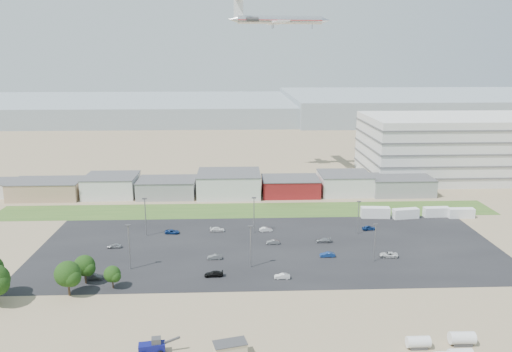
{
  "coord_description": "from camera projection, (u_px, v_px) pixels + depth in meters",
  "views": [
    {
      "loc": [
        -3.46,
        -102.22,
        49.13
      ],
      "look_at": [
        1.69,
        22.0,
        18.78
      ],
      "focal_mm": 35.0,
      "sensor_mm": 36.0,
      "label": 1
    }
  ],
  "objects": [
    {
      "name": "parked_car_9",
      "position": [
        172.0,
        232.0,
        140.47
      ],
      "size": [
        4.26,
        2.29,
        1.14
      ],
      "primitive_type": "imported",
      "rotation": [
        0.0,
        0.0,
        1.47
      ],
      "color": "navy",
      "rests_on": "ground"
    },
    {
      "name": "parking_garage",
      "position": [
        464.0,
        147.0,
        203.88
      ],
      "size": [
        80.0,
        40.0,
        25.0
      ],
      "primitive_type": "cube",
      "color": "silver",
      "rests_on": "ground"
    },
    {
      "name": "storage_tank_ne",
      "position": [
        462.0,
        338.0,
        86.47
      ],
      "size": [
        4.4,
        2.26,
        2.61
      ],
      "primitive_type": null,
      "rotation": [
        0.0,
        0.0,
        -0.02
      ],
      "color": "silver",
      "rests_on": "ground"
    },
    {
      "name": "parked_car_7",
      "position": [
        273.0,
        242.0,
        132.7
      ],
      "size": [
        3.51,
        1.26,
        1.15
      ],
      "primitive_type": "imported",
      "rotation": [
        0.0,
        0.0,
        -1.56
      ],
      "color": "#595B5E",
      "rests_on": "ground"
    },
    {
      "name": "lightpole_front_m",
      "position": [
        251.0,
        247.0,
        117.21
      ],
      "size": [
        1.21,
        0.51,
        10.32
      ],
      "primitive_type": null,
      "color": "slate",
      "rests_on": "ground"
    },
    {
      "name": "parked_car_0",
      "position": [
        389.0,
        255.0,
        124.21
      ],
      "size": [
        4.75,
        2.65,
        1.25
      ],
      "primitive_type": "imported",
      "rotation": [
        0.0,
        0.0,
        -1.7
      ],
      "color": "silver",
      "rests_on": "ground"
    },
    {
      "name": "storage_tank_nw",
      "position": [
        418.0,
        342.0,
        85.49
      ],
      "size": [
        3.98,
        1.99,
        2.38
      ],
      "primitive_type": null,
      "rotation": [
        0.0,
        0.0,
        0.0
      ],
      "color": "silver",
      "rests_on": "ground"
    },
    {
      "name": "tree_mid",
      "position": [
        68.0,
        276.0,
        103.44
      ],
      "size": [
        5.75,
        5.75,
        8.63
      ],
      "primitive_type": null,
      "color": "black",
      "rests_on": "ground"
    },
    {
      "name": "airliner",
      "position": [
        280.0,
        20.0,
        198.16
      ],
      "size": [
        43.81,
        31.84,
        12.25
      ],
      "primitive_type": null,
      "rotation": [
        0.0,
        0.0,
        0.09
      ],
      "color": "silver"
    },
    {
      "name": "lightpole_back_l",
      "position": [
        146.0,
        217.0,
        137.67
      ],
      "size": [
        1.28,
        0.53,
        10.88
      ],
      "primitive_type": null,
      "color": "slate",
      "rests_on": "ground"
    },
    {
      "name": "tree_near",
      "position": [
        112.0,
        276.0,
        107.12
      ],
      "size": [
        3.84,
        3.84,
        5.76
      ],
      "primitive_type": null,
      "color": "black",
      "rests_on": "ground"
    },
    {
      "name": "box_trailer_a",
      "position": [
        375.0,
        212.0,
        154.09
      ],
      "size": [
        8.93,
        3.38,
        3.28
      ],
      "primitive_type": null,
      "rotation": [
        0.0,
        0.0,
        -0.07
      ],
      "color": "silver",
      "rests_on": "ground"
    },
    {
      "name": "parked_car_10",
      "position": [
        94.0,
        276.0,
        111.98
      ],
      "size": [
        4.39,
        1.81,
        1.27
      ],
      "primitive_type": "imported",
      "rotation": [
        0.0,
        0.0,
        1.56
      ],
      "color": "#595B5E",
      "rests_on": "ground"
    },
    {
      "name": "ground",
      "position": [
        253.0,
        281.0,
        111.01
      ],
      "size": [
        700.0,
        700.0,
        0.0
      ],
      "primitive_type": "plane",
      "color": "#846F54",
      "rests_on": "ground"
    },
    {
      "name": "lightpole_front_r",
      "position": [
        375.0,
        243.0,
        120.65
      ],
      "size": [
        1.13,
        0.47,
        9.58
      ],
      "primitive_type": null,
      "color": "slate",
      "rests_on": "ground"
    },
    {
      "name": "building_row",
      "position": [
        198.0,
        184.0,
        178.3
      ],
      "size": [
        170.0,
        20.0,
        8.0
      ],
      "primitive_type": null,
      "color": "silver",
      "rests_on": "ground"
    },
    {
      "name": "telehandler",
      "position": [
        152.0,
        346.0,
        83.75
      ],
      "size": [
        7.26,
        3.23,
        2.92
      ],
      "primitive_type": null,
      "rotation": [
        0.0,
        0.0,
        0.13
      ],
      "color": "#0B0E58",
      "rests_on": "ground"
    },
    {
      "name": "lightpole_back_m",
      "position": [
        254.0,
        215.0,
        140.09
      ],
      "size": [
        1.22,
        0.51,
        10.4
      ],
      "primitive_type": null,
      "color": "slate",
      "rests_on": "ground"
    },
    {
      "name": "parking_lot",
      "position": [
        269.0,
        247.0,
        130.63
      ],
      "size": [
        120.0,
        50.0,
        0.01
      ],
      "primitive_type": "cube",
      "color": "black",
      "rests_on": "ground"
    },
    {
      "name": "lightpole_front_l",
      "position": [
        129.0,
        247.0,
        116.05
      ],
      "size": [
        1.29,
        0.54,
        10.94
      ],
      "primitive_type": null,
      "color": "slate",
      "rests_on": "ground"
    },
    {
      "name": "parked_car_12",
      "position": [
        323.0,
        240.0,
        133.95
      ],
      "size": [
        4.23,
        1.92,
        1.2
      ],
      "primitive_type": "imported",
      "rotation": [
        0.0,
        0.0,
        -1.63
      ],
      "color": "#A5A5AA",
      "rests_on": "ground"
    },
    {
      "name": "parked_car_11",
      "position": [
        266.0,
        229.0,
        142.16
      ],
      "size": [
        3.8,
        1.65,
        1.22
      ],
      "primitive_type": "imported",
      "rotation": [
        0.0,
        0.0,
        1.67
      ],
      "color": "silver",
      "rests_on": "ground"
    },
    {
      "name": "parked_car_13",
      "position": [
        282.0,
        276.0,
        112.22
      ],
      "size": [
        3.58,
        1.36,
        1.17
      ],
      "primitive_type": "imported",
      "rotation": [
        0.0,
        0.0,
        -1.61
      ],
      "color": "silver",
      "rests_on": "ground"
    },
    {
      "name": "parked_car_5",
      "position": [
        114.0,
        246.0,
        129.98
      ],
      "size": [
        3.62,
        1.56,
        1.22
      ],
      "primitive_type": "imported",
      "rotation": [
        0.0,
        0.0,
        -1.54
      ],
      "color": "#A5A5AA",
      "rests_on": "ground"
    },
    {
      "name": "portable_shed",
      "position": [
        230.0,
        350.0,
        82.83
      ],
      "size": [
        6.05,
        4.12,
        2.78
      ],
      "primitive_type": null,
      "rotation": [
        0.0,
        0.0,
        0.25
      ],
      "color": "#C0B291",
      "rests_on": "ground"
    },
    {
      "name": "grass_strip",
      "position": [
        247.0,
        210.0,
        161.48
      ],
      "size": [
        160.0,
        16.0,
        0.02
      ],
      "primitive_type": "cube",
      "color": "#355821",
      "rests_on": "ground"
    },
    {
      "name": "box_trailer_b",
      "position": [
        406.0,
        213.0,
        153.54
      ],
      "size": [
        8.29,
        3.64,
        3.0
      ],
      "primitive_type": null,
      "rotation": [
        0.0,
        0.0,
        0.15
      ],
      "color": "silver",
      "rests_on": "ground"
    },
    {
      "name": "parked_car_3",
      "position": [
        214.0,
        274.0,
        113.29
      ],
      "size": [
        4.34,
        1.86,
        1.25
      ],
      "primitive_type": "imported",
      "rotation": [
        0.0,
        0.0,
        -1.54
      ],
      "color": "black",
      "rests_on": "ground"
    },
    {
      "name": "parked_car_1",
      "position": [
        327.0,
        255.0,
        124.25
      ],
      "size": [
        3.8,
        1.34,
        1.25
      ],
      "primitive_type": "imported",
      "rotation": [
        0.0,
        0.0,
        -1.58
      ],
      "color": "navy",
      "rests_on": "ground"
    },
    {
      "name": "tree_right",
      "position": [
        85.0,
        268.0,
        109.16
      ],
      "size": [
        4.93,
        4.93,
        7.4
      ],
      "primitive_type": null,
      "color": "black",
      "rests_on": "ground"
    },
    {
      "name": "parked_car_4",
      "position": [
        215.0,
        257.0,
        122.87
      ],
      "size": [
        3.61,
        1.31,
        1.18
      ],
      "primitive_type": "imported",
      "rotation": [
        0.0,
        0.0,
        -1.56
      ],
      "color": "#595B5E",
      "rests_on": "ground"
    },
    {
      "name": "box_trailer_d",
      "position": [
        461.0,
        213.0,
        154.03
      ],
      "size": [
        7.92,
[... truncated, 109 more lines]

